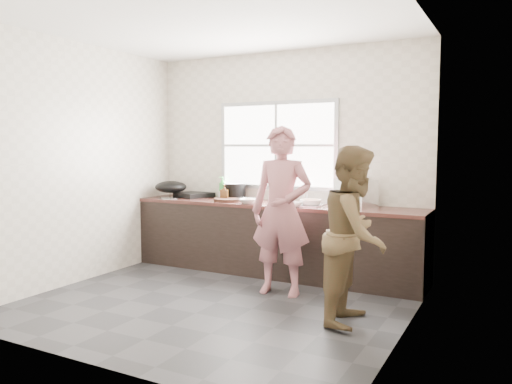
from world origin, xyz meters
The scene contains 30 objects.
floor centered at (0.00, 0.00, -0.01)m, with size 3.60×3.20×0.01m, color #2C2C2F.
ceiling centered at (0.00, 0.00, 2.71)m, with size 3.60×3.20×0.01m, color silver.
wall_back centered at (0.00, 1.60, 1.35)m, with size 3.60×0.01×2.70m, color beige.
wall_left centered at (-1.80, 0.00, 1.35)m, with size 0.01×3.20×2.70m, color beige.
wall_right centered at (1.80, 0.00, 1.35)m, with size 0.01×3.20×2.70m, color beige.
wall_front centered at (0.00, -1.60, 1.35)m, with size 3.60×0.01×2.70m, color beige.
cabinet centered at (0.00, 1.29, 0.41)m, with size 3.60×0.62×0.82m, color black.
countertop centered at (0.00, 1.29, 0.84)m, with size 3.60×0.64×0.04m, color #3A1D17.
sink centered at (0.35, 1.29, 0.86)m, with size 0.55×0.45×0.02m, color silver.
faucet centered at (0.35, 1.49, 1.01)m, with size 0.02×0.02×0.30m, color silver.
window_frame centered at (-0.10, 1.59, 1.55)m, with size 1.60×0.05×1.10m, color #9EA0A5.
window_glazing centered at (-0.10, 1.57, 1.55)m, with size 1.50×0.01×1.00m, color white.
woman centered at (0.44, 0.58, 0.82)m, with size 0.60×0.39×1.63m, color #B06970.
person_side centered at (1.36, 0.12, 0.77)m, with size 0.75×0.59×1.55m, color brown.
cutting_board centered at (-0.59, 1.21, 0.88)m, with size 0.36×0.36×0.04m, color black.
cleaver centered at (-0.40, 1.30, 0.90)m, with size 0.20×0.10×0.01m, color #A7A9AE.
bowl_mince centered at (-0.24, 1.12, 0.89)m, with size 0.23×0.23×0.06m, color white.
bowl_crabs centered at (0.50, 1.22, 0.89)m, with size 0.19×0.19×0.06m, color white.
bowl_held centered at (0.37, 1.08, 0.89)m, with size 0.21×0.21×0.07m, color silver.
black_pot centered at (-0.65, 1.48, 0.96)m, with size 0.28×0.28×0.20m, color black.
plate_food centered at (-0.68, 1.33, 0.87)m, with size 0.21×0.21×0.02m, color silver.
bottle_green centered at (-0.85, 1.50, 1.00)m, with size 0.11×0.11×0.28m, color green.
bottle_brown_tall centered at (-0.68, 1.28, 0.95)m, with size 0.08×0.09×0.19m, color #4C2E13.
bottle_brown_short centered at (-0.69, 1.52, 0.95)m, with size 0.14×0.14×0.18m, color #482712.
glass_jar centered at (-0.76, 1.34, 0.91)m, with size 0.07×0.07×0.11m, color silver.
burner centered at (-1.26, 1.44, 0.89)m, with size 0.41×0.41×0.06m, color black.
wok centered at (-1.51, 1.26, 1.00)m, with size 0.42×0.42×0.16m, color black.
dish_rack centered at (0.97, 1.43, 1.01)m, with size 0.41×0.29×0.31m, color white.
pot_lid_left centered at (-1.42, 1.12, 0.87)m, with size 0.25×0.25×0.01m, color #A6A9AD.
pot_lid_right centered at (-1.30, 1.52, 0.87)m, with size 0.24×0.24×0.01m, color silver.
Camera 1 is at (2.59, -4.06, 1.54)m, focal length 35.00 mm.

